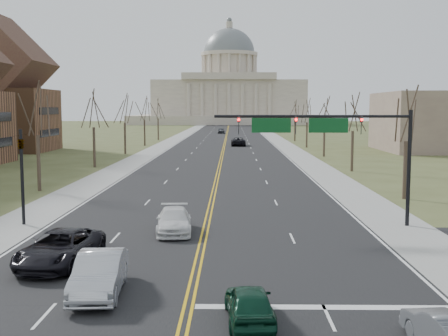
{
  "coord_description": "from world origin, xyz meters",
  "views": [
    {
      "loc": [
        1.62,
        -21.0,
        7.3
      ],
      "look_at": [
        1.01,
        19.22,
        3.0
      ],
      "focal_mm": 45.0,
      "sensor_mm": 36.0,
      "label": 1
    }
  ],
  "objects_px": {
    "car_nb_inner_lead": "(250,303)",
    "car_far_sb": "(221,131)",
    "car_sb_outer_lead": "(60,248)",
    "car_nb_outer_lead": "(448,333)",
    "signal_mast": "(327,133)",
    "car_sb_inner_lead": "(100,274)",
    "car_sb_inner_second": "(174,221)",
    "signal_left": "(22,166)",
    "car_far_nb": "(238,141)"
  },
  "relations": [
    {
      "from": "signal_left",
      "to": "car_sb_inner_second",
      "type": "relative_size",
      "value": 1.23
    },
    {
      "from": "car_far_nb",
      "to": "car_nb_inner_lead",
      "type": "bearing_deg",
      "value": 89.09
    },
    {
      "from": "signal_mast",
      "to": "car_sb_inner_lead",
      "type": "relative_size",
      "value": 2.45
    },
    {
      "from": "signal_mast",
      "to": "car_sb_inner_lead",
      "type": "bearing_deg",
      "value": -130.03
    },
    {
      "from": "signal_left",
      "to": "car_far_sb",
      "type": "distance_m",
      "value": 128.69
    },
    {
      "from": "car_sb_inner_second",
      "to": "signal_left",
      "type": "bearing_deg",
      "value": 162.43
    },
    {
      "from": "car_nb_outer_lead",
      "to": "car_far_sb",
      "type": "height_order",
      "value": "car_far_sb"
    },
    {
      "from": "signal_left",
      "to": "car_far_nb",
      "type": "bearing_deg",
      "value": 79.21
    },
    {
      "from": "car_sb_inner_second",
      "to": "car_nb_inner_lead",
      "type": "bearing_deg",
      "value": -78.97
    },
    {
      "from": "car_sb_inner_lead",
      "to": "car_far_sb",
      "type": "bearing_deg",
      "value": 85.05
    },
    {
      "from": "car_nb_outer_lead",
      "to": "car_far_nb",
      "type": "relative_size",
      "value": 0.67
    },
    {
      "from": "car_sb_inner_lead",
      "to": "car_sb_inner_second",
      "type": "xyz_separation_m",
      "value": [
        1.78,
        11.01,
        -0.11
      ]
    },
    {
      "from": "signal_mast",
      "to": "car_sb_outer_lead",
      "type": "distance_m",
      "value": 17.27
    },
    {
      "from": "car_far_nb",
      "to": "car_sb_outer_lead",
      "type": "bearing_deg",
      "value": 83.2
    },
    {
      "from": "car_nb_inner_lead",
      "to": "car_nb_outer_lead",
      "type": "bearing_deg",
      "value": 153.03
    },
    {
      "from": "car_nb_inner_lead",
      "to": "car_sb_inner_lead",
      "type": "distance_m",
      "value": 6.46
    },
    {
      "from": "car_nb_outer_lead",
      "to": "car_sb_outer_lead",
      "type": "xyz_separation_m",
      "value": [
        -14.42,
        9.34,
        0.14
      ]
    },
    {
      "from": "car_sb_outer_lead",
      "to": "car_nb_outer_lead",
      "type": "bearing_deg",
      "value": -25.78
    },
    {
      "from": "car_sb_inner_second",
      "to": "car_nb_outer_lead",
      "type": "bearing_deg",
      "value": -64.05
    },
    {
      "from": "signal_left",
      "to": "car_far_nb",
      "type": "distance_m",
      "value": 76.19
    },
    {
      "from": "car_far_nb",
      "to": "signal_mast",
      "type": "bearing_deg",
      "value": 93.02
    },
    {
      "from": "car_nb_inner_lead",
      "to": "signal_mast",
      "type": "bearing_deg",
      "value": -112.3
    },
    {
      "from": "car_nb_inner_lead",
      "to": "car_sb_inner_lead",
      "type": "xyz_separation_m",
      "value": [
        -5.81,
        2.84,
        0.15
      ]
    },
    {
      "from": "signal_mast",
      "to": "car_sb_outer_lead",
      "type": "height_order",
      "value": "signal_mast"
    },
    {
      "from": "signal_mast",
      "to": "car_sb_inner_second",
      "type": "height_order",
      "value": "signal_mast"
    },
    {
      "from": "car_sb_inner_lead",
      "to": "car_sb_inner_second",
      "type": "height_order",
      "value": "car_sb_inner_lead"
    },
    {
      "from": "car_nb_outer_lead",
      "to": "car_far_sb",
      "type": "bearing_deg",
      "value": -92.02
    },
    {
      "from": "car_nb_inner_lead",
      "to": "car_far_sb",
      "type": "relative_size",
      "value": 0.79
    },
    {
      "from": "car_far_nb",
      "to": "car_far_sb",
      "type": "xyz_separation_m",
      "value": [
        -4.41,
        53.49,
        0.0
      ]
    },
    {
      "from": "car_sb_inner_second",
      "to": "car_far_nb",
      "type": "bearing_deg",
      "value": 81.44
    },
    {
      "from": "car_nb_outer_lead",
      "to": "signal_left",
      "type": "bearing_deg",
      "value": -49.13
    },
    {
      "from": "signal_left",
      "to": "car_sb_inner_lead",
      "type": "distance_m",
      "value": 15.61
    },
    {
      "from": "car_nb_outer_lead",
      "to": "car_far_sb",
      "type": "xyz_separation_m",
      "value": [
        -9.69,
        146.7,
        0.17
      ]
    },
    {
      "from": "signal_left",
      "to": "car_nb_outer_lead",
      "type": "relative_size",
      "value": 1.49
    },
    {
      "from": "car_nb_inner_lead",
      "to": "car_nb_outer_lead",
      "type": "xyz_separation_m",
      "value": [
        5.81,
        -2.44,
        0.0
      ]
    },
    {
      "from": "car_nb_outer_lead",
      "to": "car_sb_outer_lead",
      "type": "bearing_deg",
      "value": -38.74
    },
    {
      "from": "car_sb_inner_lead",
      "to": "signal_left",
      "type": "bearing_deg",
      "value": 116.88
    },
    {
      "from": "car_nb_outer_lead",
      "to": "car_sb_inner_lead",
      "type": "bearing_deg",
      "value": -30.25
    },
    {
      "from": "car_sb_inner_second",
      "to": "car_far_sb",
      "type": "relative_size",
      "value": 0.99
    },
    {
      "from": "car_sb_outer_lead",
      "to": "car_sb_inner_second",
      "type": "relative_size",
      "value": 1.18
    },
    {
      "from": "signal_left",
      "to": "car_sb_inner_second",
      "type": "xyz_separation_m",
      "value": [
        9.69,
        -2.13,
        -2.99
      ]
    },
    {
      "from": "car_nb_outer_lead",
      "to": "car_sb_inner_lead",
      "type": "distance_m",
      "value": 12.76
    },
    {
      "from": "signal_mast",
      "to": "car_far_sb",
      "type": "bearing_deg",
      "value": 94.06
    },
    {
      "from": "car_sb_inner_second",
      "to": "signal_mast",
      "type": "bearing_deg",
      "value": 7.78
    },
    {
      "from": "car_sb_outer_lead",
      "to": "car_far_nb",
      "type": "height_order",
      "value": "car_far_nb"
    },
    {
      "from": "signal_left",
      "to": "car_nb_outer_lead",
      "type": "xyz_separation_m",
      "value": [
        19.53,
        -18.42,
        -3.04
      ]
    },
    {
      "from": "car_nb_inner_lead",
      "to": "car_sb_inner_second",
      "type": "bearing_deg",
      "value": -77.97
    },
    {
      "from": "car_sb_outer_lead",
      "to": "car_far_nb",
      "type": "distance_m",
      "value": 84.37
    },
    {
      "from": "car_sb_outer_lead",
      "to": "car_sb_inner_second",
      "type": "height_order",
      "value": "car_sb_outer_lead"
    },
    {
      "from": "car_nb_outer_lead",
      "to": "car_nb_inner_lead",
      "type": "bearing_deg",
      "value": -28.59
    }
  ]
}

